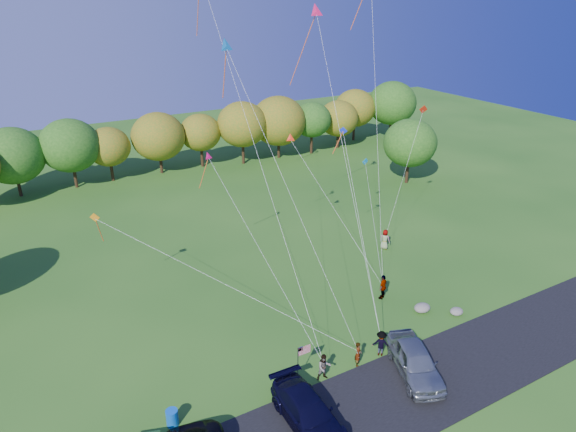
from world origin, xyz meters
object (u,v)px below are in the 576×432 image
flyer_b (324,367)px  flyer_e (385,239)px  trash_barrel (172,418)px  minivan_silver (415,361)px  flyer_c (381,343)px  flyer_a (358,354)px  flyer_d (383,287)px  minivan_navy (308,412)px

flyer_b → flyer_e: 17.42m
trash_barrel → flyer_b: bearing=-6.5°
minivan_silver → flyer_b: size_ratio=3.14×
flyer_e → flyer_c: bearing=106.5°
flyer_a → flyer_d: bearing=-14.2°
flyer_b → flyer_d: (8.34, 4.98, 0.12)m
minivan_navy → minivan_silver: (7.37, 0.18, 0.10)m
flyer_b → flyer_d: flyer_d is taller
minivan_navy → trash_barrel: bearing=151.9°
flyer_b → minivan_silver: bearing=-11.5°
flyer_d → minivan_navy: bearing=5.7°
flyer_d → trash_barrel: bearing=-15.3°
minivan_navy → flyer_d: flyer_d is taller
flyer_e → flyer_d: bearing=106.4°
flyer_e → trash_barrel: (-22.16, -10.03, -0.42)m
minivan_silver → flyer_c: (-0.57, 2.37, -0.11)m
minivan_silver → flyer_e: 15.93m
flyer_e → trash_barrel: flyer_e is taller
flyer_a → flyer_c: bearing=-52.2°
minivan_silver → flyer_c: 2.44m
flyer_c → flyer_d: flyer_d is taller
minivan_navy → trash_barrel: (-6.05, 3.47, -0.38)m
flyer_d → flyer_e: 7.94m
flyer_c → flyer_e: size_ratio=0.95×
flyer_c → minivan_navy: bearing=63.7°
flyer_d → flyer_e: flyer_d is taller
minivan_navy → flyer_d: (10.95, 7.46, 0.10)m
flyer_a → minivan_navy: bearing=152.2°
flyer_c → trash_barrel: bearing=39.1°
flyer_c → flyer_d: size_ratio=0.88×
trash_barrel → flyer_d: bearing=13.2°
flyer_c → flyer_a: bearing=45.2°
flyer_d → flyer_b: bearing=2.3°
flyer_e → trash_barrel: size_ratio=1.89×
flyer_b → flyer_c: bearing=15.2°
flyer_a → flyer_b: 2.41m
flyer_d → flyer_e: size_ratio=1.07×
minivan_navy → flyer_a: bearing=28.1°
flyer_c → flyer_b: bearing=44.1°
minivan_navy → flyer_e: (16.11, 13.50, 0.04)m
flyer_a → flyer_b: bearing=126.0°
minivan_silver → flyer_d: 8.11m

